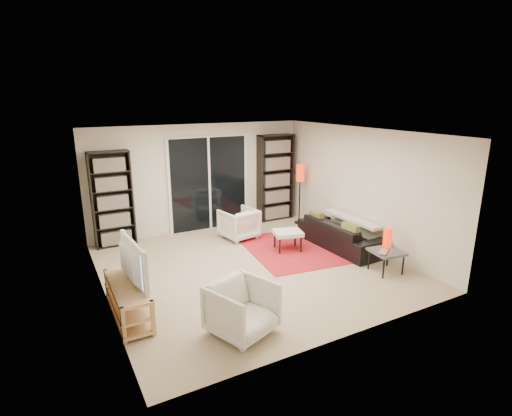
# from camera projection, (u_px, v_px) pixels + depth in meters

# --- Properties ---
(floor) EXTENTS (5.00, 5.00, 0.00)m
(floor) POSITION_uv_depth(u_px,v_px,m) (252.00, 267.00, 7.23)
(floor) COLOR tan
(floor) RESTS_ON ground
(wall_back) EXTENTS (5.00, 0.02, 2.40)m
(wall_back) POSITION_uv_depth(u_px,v_px,m) (200.00, 178.00, 9.02)
(wall_back) COLOR beige
(wall_back) RESTS_ON ground
(wall_front) EXTENTS (5.00, 0.02, 2.40)m
(wall_front) POSITION_uv_depth(u_px,v_px,m) (349.00, 250.00, 4.79)
(wall_front) COLOR beige
(wall_front) RESTS_ON ground
(wall_left) EXTENTS (0.02, 5.00, 2.40)m
(wall_left) POSITION_uv_depth(u_px,v_px,m) (99.00, 224.00, 5.75)
(wall_left) COLOR beige
(wall_left) RESTS_ON ground
(wall_right) EXTENTS (0.02, 5.00, 2.40)m
(wall_right) POSITION_uv_depth(u_px,v_px,m) (361.00, 188.00, 8.05)
(wall_right) COLOR beige
(wall_right) RESTS_ON ground
(ceiling) EXTENTS (5.00, 5.00, 0.02)m
(ceiling) POSITION_uv_depth(u_px,v_px,m) (251.00, 133.00, 6.58)
(ceiling) COLOR white
(ceiling) RESTS_ON wall_back
(sliding_door) EXTENTS (1.92, 0.08, 2.16)m
(sliding_door) POSITION_uv_depth(u_px,v_px,m) (209.00, 184.00, 9.12)
(sliding_door) COLOR white
(sliding_door) RESTS_ON ground
(bookshelf_left) EXTENTS (0.80, 0.30, 1.95)m
(bookshelf_left) POSITION_uv_depth(u_px,v_px,m) (112.00, 199.00, 8.04)
(bookshelf_left) COLOR black
(bookshelf_left) RESTS_ON ground
(bookshelf_right) EXTENTS (0.90, 0.30, 2.10)m
(bookshelf_right) POSITION_uv_depth(u_px,v_px,m) (275.00, 178.00, 9.79)
(bookshelf_right) COLOR black
(bookshelf_right) RESTS_ON ground
(tv_stand) EXTENTS (0.43, 1.33, 0.50)m
(tv_stand) POSITION_uv_depth(u_px,v_px,m) (128.00, 299.00, 5.53)
(tv_stand) COLOR #D4B671
(tv_stand) RESTS_ON floor
(tv) EXTENTS (0.21, 1.07, 0.61)m
(tv) POSITION_uv_depth(u_px,v_px,m) (126.00, 263.00, 5.39)
(tv) COLOR black
(tv) RESTS_ON tv_stand
(rug) EXTENTS (1.85, 2.34, 0.01)m
(rug) POSITION_uv_depth(u_px,v_px,m) (290.00, 249.00, 8.05)
(rug) COLOR red
(rug) RESTS_ON floor
(sofa) EXTENTS (0.81, 1.96, 0.57)m
(sofa) POSITION_uv_depth(u_px,v_px,m) (340.00, 234.00, 8.11)
(sofa) COLOR black
(sofa) RESTS_ON floor
(armchair_back) EXTENTS (0.80, 0.82, 0.65)m
(armchair_back) POSITION_uv_depth(u_px,v_px,m) (239.00, 224.00, 8.62)
(armchair_back) COLOR silver
(armchair_back) RESTS_ON floor
(armchair_front) EXTENTS (0.97, 0.98, 0.70)m
(armchair_front) POSITION_uv_depth(u_px,v_px,m) (242.00, 309.00, 5.12)
(armchair_front) COLOR silver
(armchair_front) RESTS_ON floor
(ottoman) EXTENTS (0.64, 0.57, 0.40)m
(ottoman) POSITION_uv_depth(u_px,v_px,m) (288.00, 234.00, 7.93)
(ottoman) COLOR silver
(ottoman) RESTS_ON floor
(side_table) EXTENTS (0.57, 0.57, 0.40)m
(side_table) POSITION_uv_depth(u_px,v_px,m) (387.00, 253.00, 6.92)
(side_table) COLOR #4A4A4F
(side_table) RESTS_ON floor
(laptop) EXTENTS (0.36, 0.34, 0.02)m
(laptop) POSITION_uv_depth(u_px,v_px,m) (386.00, 252.00, 6.81)
(laptop) COLOR silver
(laptop) RESTS_ON side_table
(table_lamp) EXTENTS (0.15, 0.15, 0.34)m
(table_lamp) POSITION_uv_depth(u_px,v_px,m) (388.00, 237.00, 7.07)
(table_lamp) COLOR #F2300B
(table_lamp) RESTS_ON side_table
(floor_lamp) EXTENTS (0.22, 0.22, 1.43)m
(floor_lamp) POSITION_uv_depth(u_px,v_px,m) (300.00, 179.00, 9.42)
(floor_lamp) COLOR black
(floor_lamp) RESTS_ON floor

